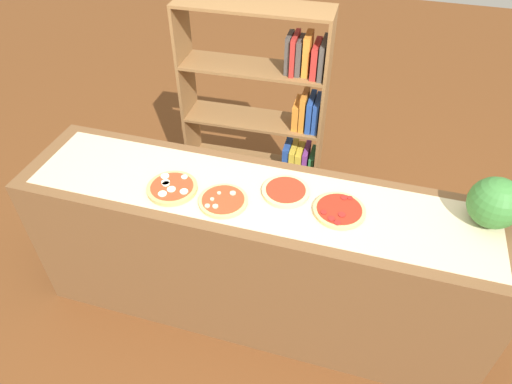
{
  "coord_description": "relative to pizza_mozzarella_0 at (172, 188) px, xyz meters",
  "views": [
    {
      "loc": [
        0.48,
        -1.64,
        2.47
      ],
      "look_at": [
        0.0,
        0.0,
        0.96
      ],
      "focal_mm": 32.19,
      "sensor_mm": 36.0,
      "label": 1
    }
  ],
  "objects": [
    {
      "name": "pizza_mushroom_1",
      "position": [
        0.28,
        -0.02,
        -0.0
      ],
      "size": [
        0.24,
        0.24,
        0.03
      ],
      "color": "#DBB26B",
      "rests_on": "parchment_paper"
    },
    {
      "name": "pizza_pepperoni_3",
      "position": [
        0.83,
        0.07,
        -0.0
      ],
      "size": [
        0.25,
        0.25,
        0.03
      ],
      "color": "#DBB26B",
      "rests_on": "parchment_paper"
    },
    {
      "name": "pizza_mozzarella_0",
      "position": [
        0.0,
        0.0,
        0.0
      ],
      "size": [
        0.26,
        0.26,
        0.03
      ],
      "color": "tan",
      "rests_on": "parchment_paper"
    },
    {
      "name": "ground_plane",
      "position": [
        0.42,
        0.08,
        -0.95
      ],
      "size": [
        12.0,
        12.0,
        0.0
      ],
      "primitive_type": "plane",
      "color": "brown"
    },
    {
      "name": "watermelon",
      "position": [
        1.51,
        0.21,
        0.11
      ],
      "size": [
        0.24,
        0.24,
        0.24
      ],
      "primitive_type": "sphere",
      "color": "#387A33",
      "rests_on": "counter"
    },
    {
      "name": "parchment_paper",
      "position": [
        0.42,
        0.08,
        -0.01
      ],
      "size": [
        2.34,
        0.48,
        0.0
      ],
      "primitive_type": "cube",
      "color": "beige",
      "rests_on": "counter"
    },
    {
      "name": "bookshelf",
      "position": [
        0.28,
        1.0,
        -0.21
      ],
      "size": [
        0.96,
        0.3,
        1.54
      ],
      "color": "brown",
      "rests_on": "ground_plane"
    },
    {
      "name": "counter",
      "position": [
        0.42,
        0.08,
        -0.48
      ],
      "size": [
        2.5,
        0.6,
        0.94
      ],
      "primitive_type": "cube",
      "color": "brown",
      "rests_on": "ground_plane"
    },
    {
      "name": "pizza_plain_2",
      "position": [
        0.56,
        0.14,
        -0.0
      ],
      "size": [
        0.24,
        0.24,
        0.02
      ],
      "color": "#E5C17F",
      "rests_on": "parchment_paper"
    }
  ]
}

